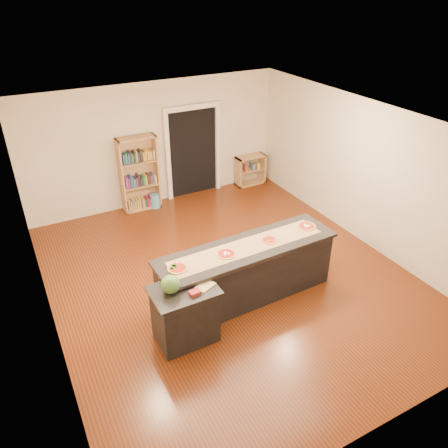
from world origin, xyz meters
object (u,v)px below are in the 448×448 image
side_counter (185,314)px  watermelon (170,284)px  bookshelf (139,174)px  kitchen_island (247,272)px  waste_bin (155,201)px  low_shelf (250,170)px

side_counter → watermelon: (-0.18, 0.03, 0.59)m
side_counter → bookshelf: bearing=79.1°
kitchen_island → waste_bin: (-0.22, 3.80, -0.35)m
bookshelf → low_shelf: size_ratio=2.26×
kitchen_island → low_shelf: 4.60m
kitchen_island → watermelon: size_ratio=11.33×
side_counter → watermelon: watermelon is taller
low_shelf → waste_bin: bearing=-177.7°
waste_bin → side_counter: bearing=-104.2°
bookshelf → waste_bin: 0.76m
side_counter → low_shelf: bearing=48.8°
kitchen_island → bookshelf: bookshelf is taller
kitchen_island → watermelon: watermelon is taller
watermelon → low_shelf: bearing=47.9°
kitchen_island → side_counter: 1.36m
bookshelf → waste_bin: (0.28, -0.12, -0.70)m
watermelon → waste_bin: bearing=73.4°
bookshelf → watermelon: bookshelf is taller
kitchen_island → low_shelf: (2.42, 3.91, -0.12)m
bookshelf → waste_bin: bearing=-22.5°
kitchen_island → waste_bin: bearing=91.5°
side_counter → low_shelf: size_ratio=1.23×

